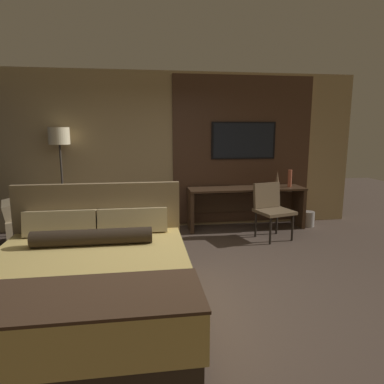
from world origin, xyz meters
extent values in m
plane|color=#4C3D33|center=(0.00, 0.00, 0.00)|extent=(16.00, 16.00, 0.00)
cube|color=tan|center=(0.00, 2.60, 1.40)|extent=(7.20, 0.06, 2.80)
cube|color=#4C3323|center=(1.48, 2.56, 1.40)|extent=(2.61, 0.03, 2.70)
cube|color=#33281E|center=(-0.91, -0.61, 0.11)|extent=(1.84, 1.98, 0.22)
cube|color=tan|center=(-0.91, -0.61, 0.41)|extent=(1.89, 2.04, 0.38)
cube|color=#422D1E|center=(-0.91, -1.27, 0.61)|extent=(1.91, 0.71, 0.02)
cube|color=#7F6B4C|center=(-0.91, 0.45, 0.58)|extent=(1.93, 0.08, 1.17)
cube|color=tan|center=(-1.31, 0.31, 0.74)|extent=(0.80, 0.23, 0.31)
cube|color=tan|center=(-0.50, 0.31, 0.74)|extent=(0.80, 0.23, 0.31)
cylinder|color=#2D2319|center=(-0.91, -0.10, 0.69)|extent=(1.23, 0.17, 0.17)
cube|color=#422D1E|center=(1.48, 2.26, 0.73)|extent=(2.11, 0.54, 0.03)
cube|color=#422D1E|center=(0.46, 2.26, 0.36)|extent=(0.06, 0.49, 0.72)
cube|color=#422D1E|center=(2.50, 2.26, 0.36)|extent=(0.06, 0.49, 0.72)
cube|color=#422D1E|center=(1.48, 2.51, 0.43)|extent=(1.99, 0.02, 0.36)
cube|color=black|center=(1.48, 2.52, 1.59)|extent=(1.20, 0.04, 0.68)
cube|color=black|center=(1.48, 2.50, 1.59)|extent=(1.13, 0.01, 0.62)
cube|color=brown|center=(1.75, 1.57, 0.46)|extent=(0.65, 0.64, 0.05)
cube|color=brown|center=(1.69, 1.79, 0.70)|extent=(0.51, 0.23, 0.42)
cylinder|color=black|center=(1.60, 1.32, 0.22)|extent=(0.04, 0.04, 0.44)
cylinder|color=black|center=(2.01, 1.43, 0.22)|extent=(0.04, 0.04, 0.44)
cylinder|color=black|center=(1.49, 1.71, 0.22)|extent=(0.04, 0.04, 0.44)
cylinder|color=black|center=(1.90, 1.82, 0.22)|extent=(0.04, 0.04, 0.44)
cube|color=#998460|center=(-2.02, 1.70, 0.19)|extent=(0.96, 0.87, 0.38)
cube|color=#998460|center=(-2.32, 1.59, 0.56)|extent=(0.41, 0.66, 0.38)
cube|color=#998460|center=(-1.89, 1.35, 0.26)|extent=(0.78, 0.37, 0.52)
cube|color=#998460|center=(-2.14, 2.04, 0.26)|extent=(0.78, 0.37, 0.52)
cylinder|color=#282623|center=(-1.73, 2.34, 0.01)|extent=(0.28, 0.28, 0.03)
cylinder|color=#332D28|center=(-1.73, 2.34, 0.79)|extent=(0.03, 0.03, 1.59)
cylinder|color=beige|center=(-1.73, 2.34, 1.69)|extent=(0.34, 0.34, 0.28)
cylinder|color=#B2563D|center=(2.29, 2.23, 0.91)|extent=(0.07, 0.07, 0.31)
cone|color=#846647|center=(2.07, 2.30, 0.89)|extent=(0.09, 0.09, 0.28)
cylinder|color=gray|center=(2.68, 2.20, 0.14)|extent=(0.22, 0.22, 0.28)
camera|label=1|loc=(-0.37, -3.63, 1.79)|focal=32.00mm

